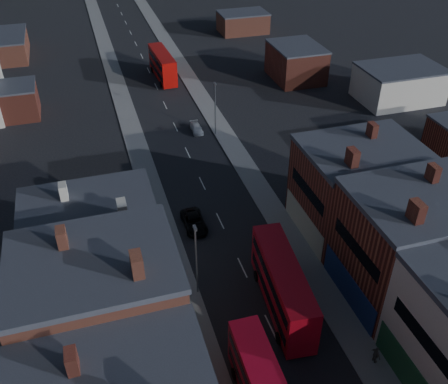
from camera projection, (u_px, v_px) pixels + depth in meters
pavement_west at (149, 183)px, 63.28m from camera, size 3.00×200.00×0.12m
pavement_east at (246, 167)px, 66.35m from camera, size 3.00×200.00×0.12m
lamp_post_2 at (196, 256)px, 45.25m from camera, size 0.25×0.70×8.12m
lamp_post_3 at (215, 105)px, 71.21m from camera, size 0.25×0.70×8.12m
bus_1 at (283, 286)px, 44.87m from camera, size 3.86×12.16×5.16m
bus_2 at (163, 65)px, 89.85m from camera, size 3.23×11.40×4.88m
car_2 at (194, 222)px, 55.77m from camera, size 2.32×4.97×1.38m
car_3 at (197, 128)px, 74.34m from camera, size 1.57×3.71×1.07m
ped_3 at (376, 355)px, 40.95m from camera, size 0.58×1.07×1.74m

